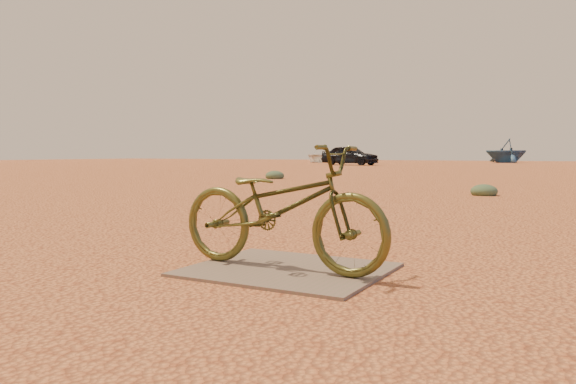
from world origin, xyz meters
The scene contains 8 objects.
ground centered at (0.00, 0.00, 0.00)m, with size 120.00×120.00×0.00m, color #D07A44.
plywood_board centered at (-0.54, -0.19, 0.01)m, with size 1.36×1.17×0.02m, color brown.
bicycle centered at (-0.58, -0.22, 0.46)m, with size 0.59×1.68×0.88m, color #4D4C1E.
car centered at (-13.58, 32.76, 0.68)m, with size 1.62×4.02×1.37m, color black.
boat_near_left centered at (-20.11, 42.29, 0.57)m, with size 3.91×5.48×1.13m, color white.
boat_far_left centered at (-5.25, 47.65, 1.04)m, with size 3.41×3.96×2.08m, color #315679.
kale_a centered at (-0.54, 8.04, 0.00)m, with size 0.53×0.53×0.29m, color #536847.
kale_c centered at (-7.84, 12.31, 0.00)m, with size 0.62×0.62×0.34m, color #536847.
Camera 1 is at (1.37, -3.69, 0.85)m, focal length 35.00 mm.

